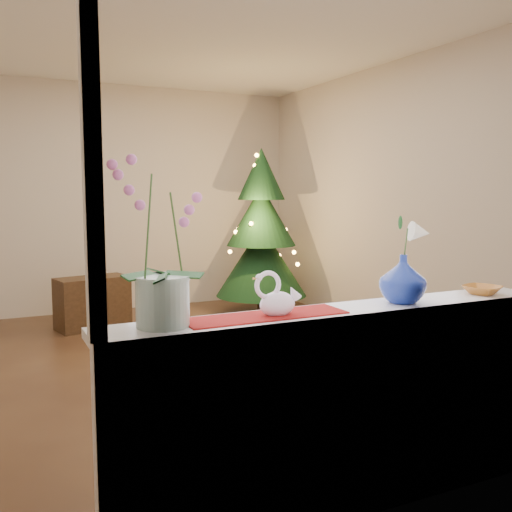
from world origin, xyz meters
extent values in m
plane|color=#351F15|center=(0.00, 0.00, 0.00)|extent=(5.00, 5.00, 0.00)
cube|color=beige|center=(0.00, 2.50, 1.35)|extent=(4.50, 0.10, 2.70)
cube|color=beige|center=(0.00, -2.50, 1.35)|extent=(4.50, 0.10, 2.70)
cube|color=beige|center=(2.25, 0.00, 1.35)|extent=(0.10, 5.00, 2.70)
plane|color=white|center=(0.00, 0.00, 2.70)|extent=(5.00, 5.00, 0.00)
cube|color=white|center=(0.00, -2.46, 0.44)|extent=(2.20, 0.08, 0.88)
cube|color=white|center=(0.00, -2.37, 0.90)|extent=(2.20, 0.26, 0.04)
cube|color=maroon|center=(-0.38, -2.37, 0.92)|extent=(0.70, 0.20, 0.01)
imported|color=navy|center=(0.33, -2.38, 1.05)|extent=(0.29, 0.29, 0.26)
sphere|color=white|center=(0.28, -2.40, 0.95)|extent=(0.08, 0.08, 0.06)
imported|color=#AC6826|center=(0.83, -2.38, 0.94)|extent=(0.19, 0.19, 0.04)
cube|color=black|center=(-0.42, 1.63, 0.27)|extent=(0.79, 0.51, 0.54)
camera|label=1|loc=(-1.42, -4.44, 1.43)|focal=40.00mm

